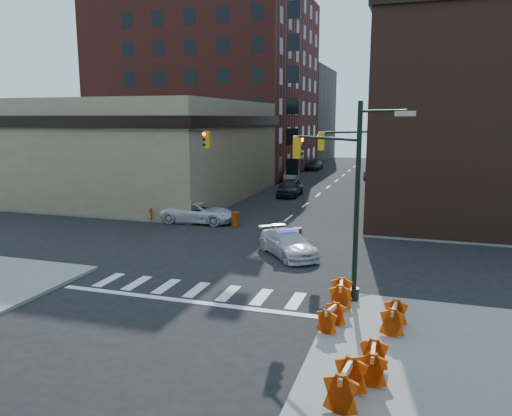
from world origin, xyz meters
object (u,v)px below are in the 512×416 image
Objects in this scene: police_car at (288,244)px; pedestrian_a at (142,206)px; parked_car_wnear at (290,188)px; barrel_road at (297,236)px; barricade_se_a at (341,294)px; barricade_nw_a at (158,213)px; parked_car_enear at (379,184)px; barrel_bank at (235,219)px; parked_car_wfar at (291,175)px; pickup at (199,213)px; pedestrian_b at (144,204)px.

pedestrian_a is at bearing 114.55° from police_car.
parked_car_wnear is 4.75× the size of barrel_road.
barrel_road is at bearing 17.80° from barricade_se_a.
barricade_nw_a is (-11.18, 5.87, -0.04)m from police_car.
parked_car_enear is 4.60× the size of barrel_bank.
barrel_bank is at bearing -92.95° from parked_car_wnear.
police_car is 0.99× the size of parked_car_enear.
barrel_road is at bearing -83.20° from parked_car_wfar.
parked_car_wfar is (0.69, 25.48, -0.01)m from pickup.
pedestrian_a is at bearing -108.57° from parked_car_wfar.
parked_car_wfar is 3.36× the size of barricade_nw_a.
pedestrian_b is 1.50× the size of barricade_nw_a.
pedestrian_a is at bearing 164.09° from barricade_nw_a.
parked_car_wnear is at bearing 64.04° from police_car.
pedestrian_b reaches higher than parked_car_enear.
barrel_road is (7.52, -29.53, -0.22)m from parked_car_wfar.
parked_car_wnear reaches higher than police_car.
pickup is 14.50m from parked_car_wnear.
parked_car_wnear is at bearing 12.98° from barricade_se_a.
parked_car_enear reaches higher than police_car.
parked_car_enear is 2.43× the size of pedestrian_b.
police_car is 0.98× the size of parked_car_wnear.
pedestrian_b is 21.53m from barricade_se_a.
pedestrian_a is 7.37m from barrel_bank.
barricade_se_a is (3.99, -9.58, 0.13)m from barrel_road.
barricade_nw_a is at bearing 54.11° from parked_car_enear.
barrel_bank reaches higher than barrel_road.
pickup is (-8.30, 6.61, 0.05)m from police_car.
parked_car_enear is 3.64× the size of barricade_se_a.
parked_car_wfar is at bearing -5.05° from pickup.
parked_car_wfar is 2.25× the size of pedestrian_b.
pedestrian_a is (-12.69, 6.17, 0.40)m from police_car.
parked_car_wfar is 11.90m from parked_car_enear.
pickup is 1.11× the size of parked_car_enear.
parked_car_wfar reaches higher than barrel_road.
pickup is at bearing 101.94° from police_car.
barricade_nw_a is (-6.18, -14.87, -0.18)m from parked_car_wnear.
police_car is 21.33m from parked_car_wnear.
parked_car_wnear is 18.83m from barrel_road.
barrel_road is 0.78× the size of barricade_se_a.
parked_car_enear is 24.34m from barrel_road.
parked_car_wnear is 1.10× the size of parked_car_wfar.
barricade_se_a is at bearing 89.88° from parked_car_enear.
parked_car_wfar is at bearing 104.30° from barrel_road.
barrel_road is at bearing -119.75° from pickup.
parked_car_wnear is at bearing -16.66° from pickup.
police_car is 10.61m from pickup.
pedestrian_a reaches higher than parked_car_enear.
police_car is at bearing -132.06° from pickup.
parked_car_enear is at bearing 44.08° from police_car.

